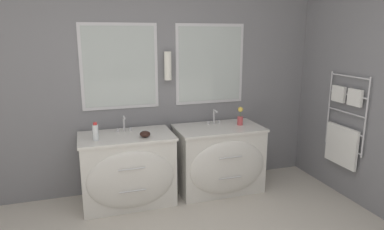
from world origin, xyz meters
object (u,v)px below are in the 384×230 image
at_px(vanity_right, 219,159).
at_px(amenity_bowl, 145,134).
at_px(toiletry_bottle, 95,132).
at_px(vanity_left, 128,169).
at_px(flower_vase, 240,117).

distance_m(vanity_right, amenity_bowl, 0.99).
bearing_deg(vanity_right, amenity_bowl, -173.52).
xyz_separation_m(vanity_right, toiletry_bottle, (-1.39, -0.06, 0.47)).
xyz_separation_m(toiletry_bottle, amenity_bowl, (0.50, -0.04, -0.05)).
xyz_separation_m(vanity_right, amenity_bowl, (-0.89, -0.10, 0.41)).
distance_m(vanity_left, flower_vase, 1.43).
height_order(vanity_left, flower_vase, flower_vase).
height_order(vanity_right, amenity_bowl, amenity_bowl).
bearing_deg(toiletry_bottle, vanity_left, 10.75).
bearing_deg(amenity_bowl, vanity_right, 6.48).
bearing_deg(toiletry_bottle, amenity_bowl, -4.75).
relative_size(vanity_left, flower_vase, 4.56).
height_order(vanity_right, toiletry_bottle, toiletry_bottle).
xyz_separation_m(amenity_bowl, flower_vase, (1.17, 0.15, 0.06)).
height_order(vanity_right, flower_vase, flower_vase).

